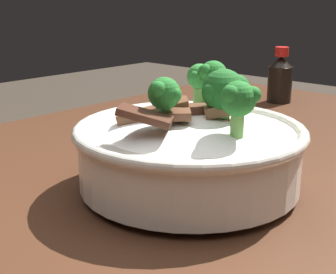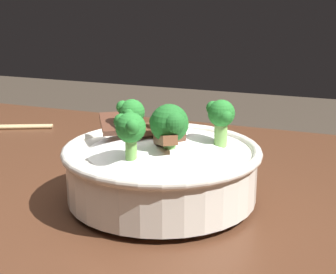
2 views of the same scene
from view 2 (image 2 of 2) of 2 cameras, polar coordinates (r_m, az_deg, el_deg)
The scene contains 1 object.
rice_bowl at distance 0.62m, azimuth -0.68°, elevation -3.14°, with size 0.25×0.25×0.13m.
Camera 2 is at (-0.38, 0.42, 1.05)m, focal length 52.78 mm.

